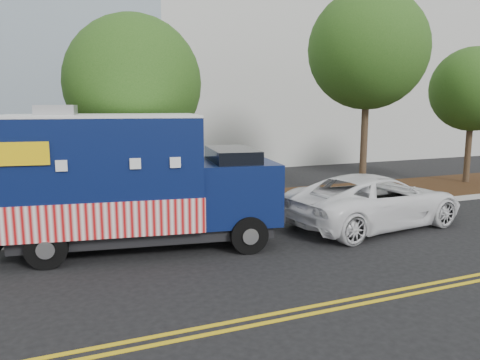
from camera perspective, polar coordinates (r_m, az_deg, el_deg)
name	(u,v)px	position (r m, az deg, el deg)	size (l,w,h in m)	color
ground	(200,243)	(12.27, -4.86, -7.64)	(120.00, 120.00, 0.00)	black
curb	(185,227)	(13.54, -6.69, -5.71)	(120.00, 0.18, 0.15)	#9E9E99
mulch_strip	(167,211)	(15.51, -8.84, -3.81)	(120.00, 4.00, 0.15)	#311F0D
centerline_near	(280,313)	(8.41, 4.84, -15.82)	(120.00, 0.10, 0.01)	gold
centerline_far	(286,319)	(8.21, 5.68, -16.48)	(120.00, 0.10, 0.01)	gold
tree_b	(133,84)	(14.96, -12.89, 11.38)	(4.16, 4.16, 6.26)	#38281C
tree_c	(368,50)	(18.33, 15.33, 15.06)	(4.36, 4.36, 7.70)	#38281C
tree_d	(473,89)	(22.64, 26.52, 9.85)	(3.57, 3.57, 5.95)	#38281C
sign_post	(103,193)	(13.02, -16.37, -1.55)	(0.06, 0.06, 2.40)	#473828
food_truck	(128,185)	(11.80, -13.44, -0.55)	(7.01, 3.52, 3.54)	black
white_car	(375,200)	(14.24, 16.12, -2.40)	(2.55, 5.52, 1.53)	white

